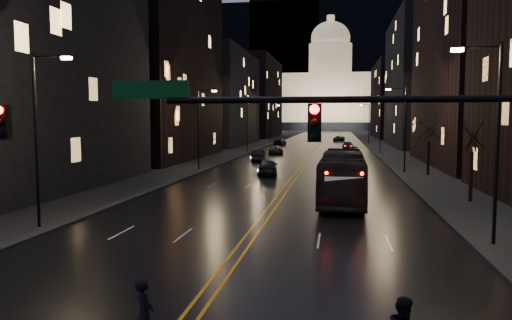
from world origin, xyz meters
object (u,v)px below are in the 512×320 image
at_px(traffic_signal, 409,142).
at_px(receding_car_a, 336,167).
at_px(oncoming_car_b, 258,156).
at_px(oncoming_car_a, 268,167).
at_px(pedestrian_a, 144,316).
at_px(bus, 343,176).

relative_size(traffic_signal, receding_car_a, 3.39).
bearing_deg(traffic_signal, oncoming_car_b, 103.10).
bearing_deg(oncoming_car_a, pedestrian_a, 86.30).
distance_m(oncoming_car_a, pedestrian_a, 38.77).
bearing_deg(receding_car_a, oncoming_car_b, 131.32).
bearing_deg(traffic_signal, receding_car_a, 92.98).
xyz_separation_m(bus, oncoming_car_b, (-10.79, 30.82, -0.94)).
height_order(bus, receding_car_a, bus).
bearing_deg(oncoming_car_a, oncoming_car_b, -84.80).
relative_size(oncoming_car_a, pedestrian_a, 2.64).
bearing_deg(pedestrian_a, bus, -28.05).
distance_m(bus, pedestrian_a, 24.06).
height_order(traffic_signal, bus, traffic_signal).
height_order(bus, pedestrian_a, bus).
distance_m(bus, oncoming_car_b, 32.66).
distance_m(receding_car_a, pedestrian_a, 39.60).
bearing_deg(bus, oncoming_car_b, 110.51).
relative_size(receding_car_a, pedestrian_a, 2.71).
bearing_deg(oncoming_car_a, receding_car_a, 178.33).
xyz_separation_m(bus, receding_car_a, (-0.55, 15.83, -0.90)).
relative_size(traffic_signal, oncoming_car_b, 3.57).
xyz_separation_m(traffic_signal, oncoming_car_b, (-12.18, 52.35, -4.31)).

